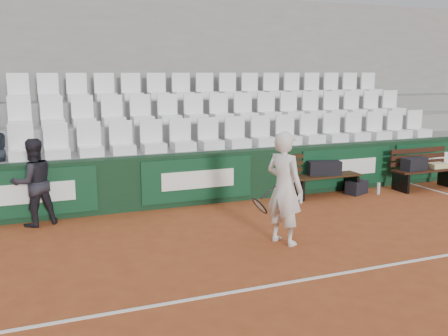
{
  "coord_description": "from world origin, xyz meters",
  "views": [
    {
      "loc": [
        -3.17,
        -5.05,
        2.55
      ],
      "look_at": [
        -0.23,
        2.4,
        1.0
      ],
      "focal_mm": 40.0,
      "sensor_mm": 36.0,
      "label": 1
    }
  ],
  "objects_px": {
    "bench_left": "(325,185)",
    "water_bottle_near": "(301,197)",
    "tennis_player": "(284,188)",
    "sports_bag_right": "(414,164)",
    "ball_kid": "(34,182)",
    "sports_bag_left": "(324,168)",
    "water_bottle_far": "(378,188)",
    "bench_right": "(424,179)",
    "sports_bag_ground": "(357,187)"
  },
  "relations": [
    {
      "from": "bench_left",
      "to": "tennis_player",
      "type": "distance_m",
      "value": 3.22
    },
    {
      "from": "water_bottle_far",
      "to": "bench_left",
      "type": "bearing_deg",
      "value": 164.48
    },
    {
      "from": "bench_left",
      "to": "water_bottle_near",
      "type": "distance_m",
      "value": 0.85
    },
    {
      "from": "bench_left",
      "to": "water_bottle_near",
      "type": "bearing_deg",
      "value": -155.97
    },
    {
      "from": "sports_bag_right",
      "to": "water_bottle_near",
      "type": "height_order",
      "value": "sports_bag_right"
    },
    {
      "from": "bench_left",
      "to": "bench_right",
      "type": "distance_m",
      "value": 2.4
    },
    {
      "from": "sports_bag_right",
      "to": "water_bottle_far",
      "type": "relative_size",
      "value": 2.3
    },
    {
      "from": "sports_bag_right",
      "to": "sports_bag_ground",
      "type": "height_order",
      "value": "sports_bag_right"
    },
    {
      "from": "bench_right",
      "to": "sports_bag_left",
      "type": "relative_size",
      "value": 2.24
    },
    {
      "from": "sports_bag_left",
      "to": "bench_right",
      "type": "bearing_deg",
      "value": -6.61
    },
    {
      "from": "bench_left",
      "to": "sports_bag_ground",
      "type": "xyz_separation_m",
      "value": [
        0.72,
        -0.11,
        -0.08
      ]
    },
    {
      "from": "water_bottle_near",
      "to": "tennis_player",
      "type": "xyz_separation_m",
      "value": [
        -1.43,
        -1.93,
        0.73
      ]
    },
    {
      "from": "sports_bag_right",
      "to": "sports_bag_ground",
      "type": "distance_m",
      "value": 1.43
    },
    {
      "from": "sports_bag_left",
      "to": "sports_bag_ground",
      "type": "relative_size",
      "value": 1.44
    },
    {
      "from": "bench_left",
      "to": "sports_bag_ground",
      "type": "relative_size",
      "value": 3.22
    },
    {
      "from": "sports_bag_right",
      "to": "tennis_player",
      "type": "relative_size",
      "value": 0.34
    },
    {
      "from": "bench_right",
      "to": "water_bottle_near",
      "type": "height_order",
      "value": "bench_right"
    },
    {
      "from": "sports_bag_right",
      "to": "water_bottle_far",
      "type": "distance_m",
      "value": 1.05
    },
    {
      "from": "sports_bag_right",
      "to": "water_bottle_far",
      "type": "height_order",
      "value": "sports_bag_right"
    },
    {
      "from": "water_bottle_far",
      "to": "ball_kid",
      "type": "bearing_deg",
      "value": 176.97
    },
    {
      "from": "sports_bag_right",
      "to": "water_bottle_near",
      "type": "bearing_deg",
      "value": -178.79
    },
    {
      "from": "ball_kid",
      "to": "water_bottle_near",
      "type": "bearing_deg",
      "value": 157.41
    },
    {
      "from": "sports_bag_right",
      "to": "water_bottle_far",
      "type": "xyz_separation_m",
      "value": [
        -0.94,
        -0.03,
        -0.46
      ]
    },
    {
      "from": "sports_bag_right",
      "to": "tennis_player",
      "type": "height_order",
      "value": "tennis_player"
    },
    {
      "from": "water_bottle_far",
      "to": "ball_kid",
      "type": "relative_size",
      "value": 0.17
    },
    {
      "from": "bench_right",
      "to": "water_bottle_far",
      "type": "distance_m",
      "value": 1.26
    },
    {
      "from": "sports_bag_right",
      "to": "tennis_player",
      "type": "xyz_separation_m",
      "value": [
        -4.27,
        -1.99,
        0.27
      ]
    },
    {
      "from": "water_bottle_near",
      "to": "water_bottle_far",
      "type": "distance_m",
      "value": 1.89
    },
    {
      "from": "sports_bag_left",
      "to": "ball_kid",
      "type": "height_order",
      "value": "ball_kid"
    },
    {
      "from": "water_bottle_near",
      "to": "tennis_player",
      "type": "relative_size",
      "value": 0.14
    },
    {
      "from": "sports_bag_left",
      "to": "tennis_player",
      "type": "distance_m",
      "value": 3.15
    },
    {
      "from": "water_bottle_near",
      "to": "tennis_player",
      "type": "bearing_deg",
      "value": -126.6
    },
    {
      "from": "sports_bag_left",
      "to": "sports_bag_right",
      "type": "height_order",
      "value": "sports_bag_left"
    },
    {
      "from": "sports_bag_ground",
      "to": "water_bottle_far",
      "type": "distance_m",
      "value": 0.45
    },
    {
      "from": "water_bottle_far",
      "to": "bench_right",
      "type": "bearing_deg",
      "value": 1.32
    },
    {
      "from": "water_bottle_near",
      "to": "water_bottle_far",
      "type": "height_order",
      "value": "water_bottle_far"
    },
    {
      "from": "sports_bag_left",
      "to": "water_bottle_near",
      "type": "bearing_deg",
      "value": -155.19
    },
    {
      "from": "bench_left",
      "to": "sports_bag_right",
      "type": "relative_size",
      "value": 2.59
    },
    {
      "from": "tennis_player",
      "to": "sports_bag_ground",
      "type": "bearing_deg",
      "value": 36.55
    },
    {
      "from": "bench_left",
      "to": "water_bottle_near",
      "type": "height_order",
      "value": "bench_left"
    },
    {
      "from": "sports_bag_ground",
      "to": "water_bottle_near",
      "type": "height_order",
      "value": "sports_bag_ground"
    },
    {
      "from": "ball_kid",
      "to": "sports_bag_left",
      "type": "bearing_deg",
      "value": 161.45
    },
    {
      "from": "bench_right",
      "to": "sports_bag_ground",
      "type": "distance_m",
      "value": 1.67
    },
    {
      "from": "bench_left",
      "to": "tennis_player",
      "type": "height_order",
      "value": "tennis_player"
    },
    {
      "from": "sports_bag_left",
      "to": "water_bottle_near",
      "type": "height_order",
      "value": "sports_bag_left"
    },
    {
      "from": "bench_right",
      "to": "water_bottle_far",
      "type": "height_order",
      "value": "bench_right"
    },
    {
      "from": "sports_bag_right",
      "to": "bench_left",
      "type": "bearing_deg",
      "value": 172.23
    },
    {
      "from": "sports_bag_ground",
      "to": "ball_kid",
      "type": "height_order",
      "value": "ball_kid"
    },
    {
      "from": "bench_right",
      "to": "tennis_player",
      "type": "height_order",
      "value": "tennis_player"
    },
    {
      "from": "bench_left",
      "to": "tennis_player",
      "type": "xyz_separation_m",
      "value": [
        -2.2,
        -2.27,
        0.63
      ]
    }
  ]
}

